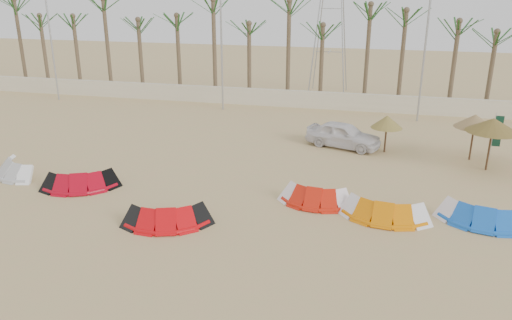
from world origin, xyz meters
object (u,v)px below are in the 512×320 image
(kite_red_right, at_px, (316,193))
(kite_blue, at_px, (483,212))
(kite_orange, at_px, (385,207))
(parasol_left, at_px, (387,122))
(kite_red_left, at_px, (84,178))
(kite_red_mid, at_px, (170,213))
(parasol_mid, at_px, (493,125))
(parasol_right, at_px, (475,121))
(car, at_px, (343,135))
(kite_grey, at_px, (18,166))

(kite_red_right, height_order, kite_blue, same)
(kite_orange, height_order, parasol_left, parasol_left)
(kite_blue, bearing_deg, kite_red_right, 177.68)
(kite_red_left, bearing_deg, kite_red_mid, -24.83)
(parasol_mid, distance_m, parasol_right, 1.60)
(parasol_left, relative_size, car, 0.49)
(kite_red_left, height_order, kite_orange, same)
(kite_red_mid, distance_m, car, 12.83)
(car, bearing_deg, kite_orange, -147.68)
(kite_red_mid, xyz_separation_m, kite_blue, (12.05, 3.05, 0.00))
(kite_red_mid, bearing_deg, kite_orange, 17.43)
(car, bearing_deg, kite_blue, -126.19)
(car, bearing_deg, kite_red_mid, 170.07)
(kite_orange, relative_size, parasol_right, 1.44)
(kite_red_left, distance_m, kite_blue, 17.43)
(kite_grey, height_order, kite_red_mid, same)
(kite_red_left, bearing_deg, parasol_right, 24.70)
(kite_orange, xyz_separation_m, parasol_right, (4.45, 8.20, 1.73))
(parasol_mid, bearing_deg, kite_red_left, -159.88)
(kite_grey, xyz_separation_m, parasol_left, (17.67, 7.92, 1.34))
(kite_red_mid, distance_m, parasol_right, 16.75)
(parasol_mid, bearing_deg, kite_orange, -126.80)
(kite_red_right, height_order, car, car)
(kite_red_right, relative_size, parasol_left, 1.52)
(kite_red_right, bearing_deg, kite_blue, -2.32)
(kite_red_right, distance_m, parasol_right, 10.61)
(kite_red_mid, relative_size, kite_blue, 1.00)
(kite_red_mid, bearing_deg, kite_blue, 14.19)
(kite_grey, bearing_deg, parasol_right, 19.16)
(kite_red_left, height_order, kite_blue, same)
(kite_red_mid, height_order, parasol_left, parasol_left)
(kite_grey, relative_size, kite_red_left, 0.90)
(parasol_left, distance_m, parasol_mid, 5.35)
(kite_red_left, xyz_separation_m, car, (11.26, 8.91, 0.31))
(kite_red_mid, distance_m, parasol_mid, 16.32)
(kite_grey, distance_m, parasol_left, 19.41)
(kite_blue, xyz_separation_m, parasol_left, (-3.81, 7.97, 1.34))
(kite_red_right, xyz_separation_m, parasol_mid, (7.91, 5.99, 1.95))
(kite_red_right, bearing_deg, kite_grey, -179.17)
(kite_red_right, xyz_separation_m, car, (0.53, 8.08, 0.31))
(kite_orange, bearing_deg, parasol_left, 89.99)
(parasol_left, bearing_deg, kite_red_left, -147.89)
(kite_grey, bearing_deg, kite_blue, -0.15)
(kite_orange, xyz_separation_m, car, (-2.35, 8.81, 0.31))
(kite_red_left, height_order, parasol_right, parasol_right)
(kite_red_left, distance_m, kite_red_right, 10.76)
(kite_blue, distance_m, parasol_mid, 6.67)
(kite_grey, relative_size, parasol_mid, 1.27)
(kite_orange, height_order, parasol_mid, parasol_mid)
(kite_grey, height_order, kite_red_left, same)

